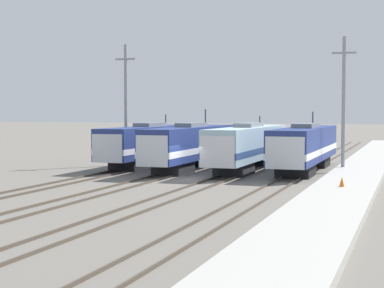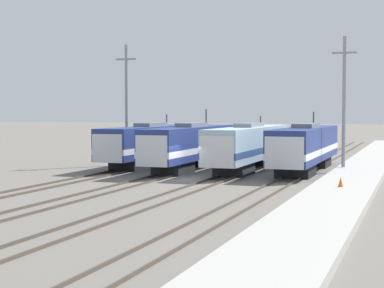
# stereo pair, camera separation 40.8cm
# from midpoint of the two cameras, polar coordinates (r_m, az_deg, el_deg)

# --- Properties ---
(ground_plane) EXTENTS (400.00, 400.00, 0.00)m
(ground_plane) POSITION_cam_midpoint_polar(r_m,az_deg,el_deg) (48.05, -0.15, -3.15)
(ground_plane) COLOR #666059
(rail_pair_far_left) EXTENTS (1.50, 120.00, 0.15)m
(rail_pair_far_left) POSITION_cam_midpoint_polar(r_m,az_deg,el_deg) (50.94, -7.89, -2.74)
(rail_pair_far_left) COLOR #4C4238
(rail_pair_far_left) RESTS_ON ground_plane
(rail_pair_center_left) EXTENTS (1.51, 120.00, 0.15)m
(rail_pair_center_left) POSITION_cam_midpoint_polar(r_m,az_deg,el_deg) (48.90, -2.83, -2.95)
(rail_pair_center_left) COLOR #4C4238
(rail_pair_center_left) RESTS_ON ground_plane
(rail_pair_center_right) EXTENTS (1.51, 120.00, 0.15)m
(rail_pair_center_right) POSITION_cam_midpoint_polar(r_m,az_deg,el_deg) (47.28, 2.62, -3.16)
(rail_pair_center_right) COLOR #4C4238
(rail_pair_center_right) RESTS_ON ground_plane
(rail_pair_far_right) EXTENTS (1.50, 120.00, 0.15)m
(rail_pair_far_right) POSITION_cam_midpoint_polar(r_m,az_deg,el_deg) (46.12, 8.41, -3.34)
(rail_pair_far_right) COLOR #4C4238
(rail_pair_far_right) RESTS_ON ground_plane
(locomotive_far_left) EXTENTS (2.94, 17.94, 4.75)m
(locomotive_far_left) POSITION_cam_midpoint_polar(r_m,az_deg,el_deg) (59.45, -3.65, 0.03)
(locomotive_far_left) COLOR black
(locomotive_far_left) RESTS_ON ground_plane
(locomotive_center_left) EXTENTS (2.80, 18.07, 5.26)m
(locomotive_center_left) POSITION_cam_midpoint_polar(r_m,az_deg,el_deg) (55.61, 0.05, -0.14)
(locomotive_center_left) COLOR black
(locomotive_center_left) RESTS_ON ground_plane
(locomotive_center_right) EXTENTS (2.89, 19.04, 4.62)m
(locomotive_center_right) POSITION_cam_midpoint_polar(r_m,az_deg,el_deg) (55.29, 5.19, -0.17)
(locomotive_center_right) COLOR #232326
(locomotive_center_right) RESTS_ON ground_plane
(locomotive_far_right) EXTENTS (3.11, 18.51, 5.03)m
(locomotive_far_right) POSITION_cam_midpoint_polar(r_m,az_deg,el_deg) (54.62, 10.22, -0.25)
(locomotive_far_right) COLOR black
(locomotive_far_right) RESTS_ON ground_plane
(catenary_tower_left) EXTENTS (2.04, 0.31, 11.27)m
(catenary_tower_left) POSITION_cam_midpoint_polar(r_m,az_deg,el_deg) (60.27, -5.65, 3.65)
(catenary_tower_left) COLOR gray
(catenary_tower_left) RESTS_ON ground_plane
(catenary_tower_right) EXTENTS (2.04, 0.31, 11.27)m
(catenary_tower_right) POSITION_cam_midpoint_polar(r_m,az_deg,el_deg) (54.85, 13.57, 3.64)
(catenary_tower_right) COLOR gray
(catenary_tower_right) RESTS_ON ground_plane
(platform) EXTENTS (4.00, 120.00, 0.42)m
(platform) POSITION_cam_midpoint_polar(r_m,az_deg,el_deg) (45.45, 14.07, -3.32)
(platform) COLOR #A8A59E
(platform) RESTS_ON ground_plane
(traffic_cone) EXTENTS (0.32, 0.32, 0.62)m
(traffic_cone) POSITION_cam_midpoint_polar(r_m,az_deg,el_deg) (40.81, 13.35, -3.29)
(traffic_cone) COLOR orange
(traffic_cone) RESTS_ON platform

